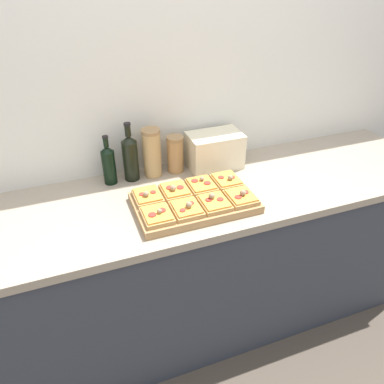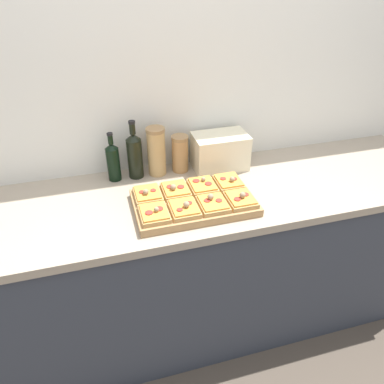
{
  "view_description": "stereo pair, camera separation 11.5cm",
  "coord_description": "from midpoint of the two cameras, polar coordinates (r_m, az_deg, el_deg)",
  "views": [
    {
      "loc": [
        -0.54,
        -1.08,
        1.9
      ],
      "look_at": [
        -0.04,
        0.25,
        0.98
      ],
      "focal_mm": 35.0,
      "sensor_mm": 36.0,
      "label": 1
    },
    {
      "loc": [
        -0.43,
        -1.12,
        1.9
      ],
      "look_at": [
        -0.04,
        0.25,
        0.98
      ],
      "focal_mm": 35.0,
      "sensor_mm": 36.0,
      "label": 2
    }
  ],
  "objects": [
    {
      "name": "toaster_oven",
      "position": [
        1.98,
        1.8,
        6.32
      ],
      "size": [
        0.3,
        0.18,
        0.19
      ],
      "color": "beige",
      "rests_on": "kitchen_counter"
    },
    {
      "name": "pizza_slice_back_midleft",
      "position": [
        1.72,
        -4.51,
        0.18
      ],
      "size": [
        0.12,
        0.14,
        0.06
      ],
      "color": "tan",
      "rests_on": "cutting_board"
    },
    {
      "name": "kitchen_counter",
      "position": [
        2.08,
        -1.24,
        -10.79
      ],
      "size": [
        2.63,
        0.67,
        0.92
      ],
      "color": "#333842",
      "rests_on": "ground_plane"
    },
    {
      "name": "grain_jar_short",
      "position": [
        1.94,
        -4.27,
        5.77
      ],
      "size": [
        0.09,
        0.09,
        0.19
      ],
      "color": "#AD7F4C",
      "rests_on": "kitchen_counter"
    },
    {
      "name": "wall_back",
      "position": [
        1.95,
        -5.08,
        13.43
      ],
      "size": [
        6.0,
        0.06,
        2.5
      ],
      "color": "silver",
      "rests_on": "ground_plane"
    },
    {
      "name": "ground_plane",
      "position": [
        2.25,
        1.9,
        -24.69
      ],
      "size": [
        12.0,
        12.0,
        0.0
      ],
      "primitive_type": "plane",
      "color": "#4C4238"
    },
    {
      "name": "pizza_slice_front_midright",
      "position": [
        1.63,
        1.41,
        -1.66
      ],
      "size": [
        0.12,
        0.14,
        0.06
      ],
      "color": "tan",
      "rests_on": "cutting_board"
    },
    {
      "name": "wine_bottle",
      "position": [
        1.88,
        -11.13,
        5.24
      ],
      "size": [
        0.08,
        0.08,
        0.3
      ],
      "color": "black",
      "rests_on": "kitchen_counter"
    },
    {
      "name": "pizza_slice_front_left",
      "position": [
        1.57,
        -7.43,
        -3.56
      ],
      "size": [
        0.12,
        0.14,
        0.05
      ],
      "color": "tan",
      "rests_on": "cutting_board"
    },
    {
      "name": "grain_jar_tall",
      "position": [
        1.9,
        -7.87,
        5.92
      ],
      "size": [
        0.09,
        0.09,
        0.25
      ],
      "color": "tan",
      "rests_on": "kitchen_counter"
    },
    {
      "name": "cutting_board",
      "position": [
        1.69,
        -1.6,
        -1.66
      ],
      "size": [
        0.54,
        0.32,
        0.04
      ],
      "primitive_type": "cube",
      "color": "#A37A4C",
      "rests_on": "kitchen_counter"
    },
    {
      "name": "pizza_slice_back_midright",
      "position": [
        1.75,
        -0.43,
        0.99
      ],
      "size": [
        0.12,
        0.14,
        0.05
      ],
      "color": "tan",
      "rests_on": "cutting_board"
    },
    {
      "name": "pizza_slice_back_left",
      "position": [
        1.7,
        -8.72,
        -0.66
      ],
      "size": [
        0.12,
        0.14,
        0.05
      ],
      "color": "tan",
      "rests_on": "cutting_board"
    },
    {
      "name": "olive_oil_bottle",
      "position": [
        1.88,
        -14.3,
        4.1
      ],
      "size": [
        0.07,
        0.07,
        0.25
      ],
      "color": "black",
      "rests_on": "kitchen_counter"
    },
    {
      "name": "pizza_slice_back_right",
      "position": [
        1.79,
        3.49,
        1.75
      ],
      "size": [
        0.12,
        0.14,
        0.05
      ],
      "color": "tan",
      "rests_on": "cutting_board"
    },
    {
      "name": "pizza_slice_front_midleft",
      "position": [
        1.6,
        -2.9,
        -2.61
      ],
      "size": [
        0.12,
        0.14,
        0.06
      ],
      "color": "tan",
      "rests_on": "cutting_board"
    },
    {
      "name": "pizza_slice_front_right",
      "position": [
        1.68,
        5.57,
        -0.79
      ],
      "size": [
        0.12,
        0.14,
        0.06
      ],
      "color": "tan",
      "rests_on": "cutting_board"
    }
  ]
}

